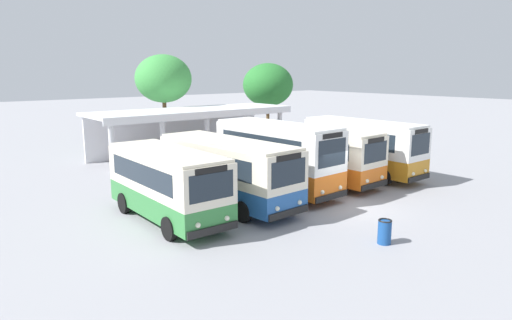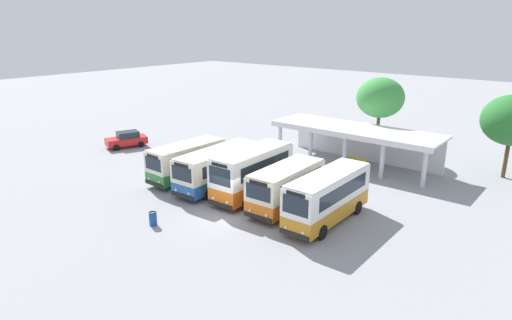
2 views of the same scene
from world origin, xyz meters
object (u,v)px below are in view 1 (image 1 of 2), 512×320
object	(u,v)px
waiting_chair_second_from_end	(204,148)
city_bus_middle_cream	(277,155)
litter_bin_apron	(385,232)
city_bus_second_in_row	(228,169)
city_bus_fifth_blue	(363,145)
waiting_chair_middle_seat	(211,147)
waiting_chair_end_by_column	(197,149)
city_bus_fourth_amber	(325,154)
city_bus_nearest_orange	(167,182)

from	to	relation	value
waiting_chair_second_from_end	city_bus_middle_cream	bearing A→B (deg)	-104.13
city_bus_middle_cream	litter_bin_apron	distance (m)	8.05
city_bus_second_in_row	waiting_chair_second_from_end	xyz separation A→B (m)	(6.04, 11.37, -1.16)
city_bus_fifth_blue	waiting_chair_middle_seat	xyz separation A→B (m)	(-3.04, 11.44, -1.28)
city_bus_fifth_blue	litter_bin_apron	size ratio (longest dim) A/B	8.41
waiting_chair_end_by_column	waiting_chair_middle_seat	distance (m)	1.20
city_bus_second_in_row	waiting_chair_second_from_end	bearing A→B (deg)	62.04
city_bus_fifth_blue	city_bus_fourth_amber	bearing A→B (deg)	179.35
city_bus_second_in_row	city_bus_fourth_amber	size ratio (longest dim) A/B	1.21
city_bus_fourth_amber	litter_bin_apron	xyz separation A→B (m)	(-4.96, -7.42, -1.22)
city_bus_fifth_blue	waiting_chair_middle_seat	bearing A→B (deg)	104.89
city_bus_middle_cream	city_bus_fifth_blue	world-z (taller)	city_bus_middle_cream
waiting_chair_middle_seat	city_bus_second_in_row	bearing A→B (deg)	-120.40
city_bus_fourth_amber	city_bus_fifth_blue	bearing A→B (deg)	-0.65
waiting_chair_second_from_end	city_bus_fourth_amber	bearing A→B (deg)	-87.92
waiting_chair_second_from_end	litter_bin_apron	xyz separation A→B (m)	(-4.54, -18.89, -0.07)
city_bus_second_in_row	city_bus_fourth_amber	xyz separation A→B (m)	(6.45, -0.10, -0.01)
city_bus_second_in_row	city_bus_fourth_amber	bearing A→B (deg)	-0.84
city_bus_nearest_orange	city_bus_fourth_amber	distance (m)	9.68
waiting_chair_second_from_end	litter_bin_apron	bearing A→B (deg)	-103.51
city_bus_fourth_amber	waiting_chair_middle_seat	distance (m)	11.47
city_bus_nearest_orange	litter_bin_apron	world-z (taller)	city_bus_nearest_orange
city_bus_second_in_row	city_bus_fourth_amber	world-z (taller)	city_bus_second_in_row
litter_bin_apron	city_bus_nearest_orange	bearing A→B (deg)	123.10
waiting_chair_middle_seat	litter_bin_apron	size ratio (longest dim) A/B	0.96
waiting_chair_middle_seat	city_bus_fourth_amber	bearing A→B (deg)	-90.92
waiting_chair_end_by_column	waiting_chair_second_from_end	distance (m)	0.60
city_bus_second_in_row	city_bus_fifth_blue	bearing A→B (deg)	-0.78
city_bus_fifth_blue	waiting_chair_second_from_end	size ratio (longest dim) A/B	8.80
city_bus_fourth_amber	waiting_chair_second_from_end	size ratio (longest dim) A/B	7.70
city_bus_second_in_row	city_bus_middle_cream	world-z (taller)	city_bus_middle_cream
waiting_chair_second_from_end	litter_bin_apron	world-z (taller)	litter_bin_apron
city_bus_fifth_blue	waiting_chair_end_by_column	xyz separation A→B (m)	(-4.24, 11.47, -1.28)
city_bus_middle_cream	city_bus_nearest_orange	bearing A→B (deg)	-175.80
waiting_chair_middle_seat	litter_bin_apron	distance (m)	19.52
litter_bin_apron	city_bus_middle_cream	bearing A→B (deg)	77.38
city_bus_nearest_orange	litter_bin_apron	distance (m)	8.73
city_bus_fifth_blue	litter_bin_apron	world-z (taller)	city_bus_fifth_blue
city_bus_second_in_row	waiting_chair_end_by_column	bearing A→B (deg)	64.38
city_bus_nearest_orange	litter_bin_apron	xyz separation A→B (m)	(4.73, -7.25, -1.19)
litter_bin_apron	waiting_chair_end_by_column	bearing A→B (deg)	78.20
city_bus_nearest_orange	litter_bin_apron	bearing A→B (deg)	-56.90
city_bus_nearest_orange	city_bus_fifth_blue	distance (m)	12.91
city_bus_second_in_row	city_bus_fifth_blue	distance (m)	9.68
city_bus_nearest_orange	waiting_chair_middle_seat	size ratio (longest dim) A/B	7.99
city_bus_nearest_orange	waiting_chair_second_from_end	size ratio (longest dim) A/B	7.99
waiting_chair_end_by_column	litter_bin_apron	world-z (taller)	litter_bin_apron
city_bus_nearest_orange	city_bus_middle_cream	size ratio (longest dim) A/B	0.94
waiting_chair_end_by_column	litter_bin_apron	distance (m)	19.26
waiting_chair_end_by_column	litter_bin_apron	xyz separation A→B (m)	(-3.94, -18.85, -0.07)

